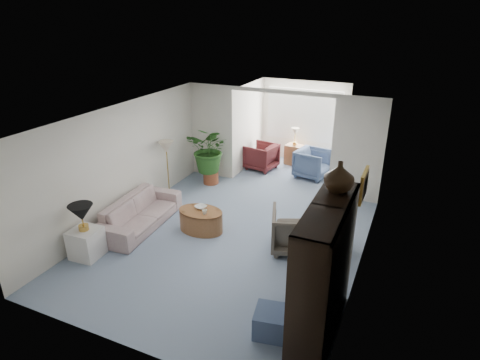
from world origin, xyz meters
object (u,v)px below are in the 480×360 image
at_px(floor_lamp, 166,147).
at_px(wingback_chair, 295,230).
at_px(end_table, 86,243).
at_px(table_lamp, 81,213).
at_px(sofa, 140,213).
at_px(plant_pot, 211,177).
at_px(sunroom_chair_maroon, 261,156).
at_px(coffee_bowl, 201,207).
at_px(coffee_cup, 205,212).
at_px(cabinet_urn, 339,177).
at_px(sunroom_chair_blue, 313,164).
at_px(side_table_dark, 335,236).
at_px(coffee_table, 201,220).
at_px(entertainment_cabinet, 323,273).
at_px(sunroom_table, 294,155).
at_px(ottoman, 271,322).
at_px(framed_picture, 365,185).

distance_m(floor_lamp, wingback_chair, 3.81).
height_order(end_table, table_lamp, table_lamp).
distance_m(sofa, plant_pot, 2.66).
xyz_separation_m(plant_pot, sunroom_chair_maroon, (0.82, 1.53, 0.21)).
relative_size(sofa, coffee_bowl, 9.28).
bearing_deg(coffee_cup, cabinet_urn, -24.40).
bearing_deg(plant_pot, coffee_bowl, -66.95).
bearing_deg(sunroom_chair_blue, coffee_bowl, 169.11).
bearing_deg(sunroom_chair_blue, plant_pot, 133.01).
bearing_deg(floor_lamp, cabinet_urn, -29.68).
xyz_separation_m(side_table_dark, sunroom_chair_blue, (-1.33, 3.40, 0.10)).
xyz_separation_m(coffee_table, cabinet_urn, (2.94, -1.36, 1.99)).
bearing_deg(entertainment_cabinet, coffee_cup, 147.66).
height_order(cabinet_urn, sunroom_table, cabinet_urn).
height_order(end_table, coffee_cup, end_table).
bearing_deg(wingback_chair, coffee_table, -15.01).
xyz_separation_m(coffee_bowl, side_table_dark, (2.72, 0.31, -0.19)).
bearing_deg(coffee_cup, entertainment_cabinet, -32.34).
bearing_deg(wingback_chair, sunroom_table, -90.87).
height_order(sofa, table_lamp, table_lamp).
distance_m(end_table, ottoman, 3.81).
xyz_separation_m(sunroom_chair_blue, sunroom_table, (-0.75, 0.75, -0.09)).
bearing_deg(sunroom_chair_blue, sofa, 157.80).
relative_size(coffee_bowl, plant_pot, 0.57).
bearing_deg(end_table, sofa, 81.57).
bearing_deg(sofa, end_table, 167.68).
bearing_deg(wingback_chair, entertainment_cabinet, 97.89).
distance_m(sofa, coffee_table, 1.31).
xyz_separation_m(wingback_chair, ottoman, (0.36, -2.26, -0.22)).
xyz_separation_m(coffee_table, plant_pot, (-0.98, 2.28, -0.07)).
bearing_deg(end_table, side_table_dark, 27.19).
height_order(coffee_table, sunroom_chair_blue, sunroom_chair_blue).
distance_m(wingback_chair, sunroom_chair_blue, 3.76).
height_order(coffee_bowl, cabinet_urn, cabinet_urn).
height_order(wingback_chair, entertainment_cabinet, entertainment_cabinet).
distance_m(sofa, wingback_chair, 3.26).
xyz_separation_m(wingback_chair, sunroom_chair_maroon, (-2.13, 3.70, -0.03)).
relative_size(coffee_cup, sunroom_chair_maroon, 0.13).
bearing_deg(floor_lamp, coffee_cup, -37.16).
distance_m(end_table, sunroom_table, 6.60).
xyz_separation_m(end_table, sunroom_chair_blue, (2.79, 5.52, 0.11)).
relative_size(end_table, coffee_bowl, 2.43).
xyz_separation_m(sofa, sunroom_chair_maroon, (1.09, 4.17, 0.06)).
relative_size(framed_picture, coffee_table, 0.53).
xyz_separation_m(sofa, side_table_dark, (3.93, 0.77, -0.02)).
distance_m(end_table, floor_lamp, 3.08).
xyz_separation_m(coffee_cup, side_table_dark, (2.52, 0.51, -0.21)).
bearing_deg(sunroom_chair_maroon, cabinet_urn, 40.56).
height_order(cabinet_urn, sunroom_chair_maroon, cabinet_urn).
height_order(coffee_table, side_table_dark, side_table_dark).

